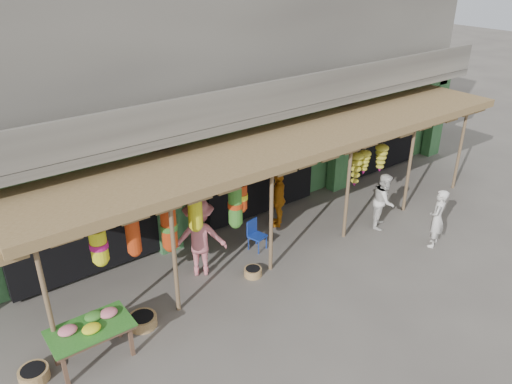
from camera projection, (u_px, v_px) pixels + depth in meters
ground at (311, 245)px, 12.96m from camera, size 80.00×80.00×0.00m
building at (206, 80)px, 14.96m from camera, size 16.40×6.80×7.00m
awning at (289, 145)px, 12.31m from camera, size 14.00×2.70×2.79m
flower_table at (91, 329)px, 9.07m from camera, size 1.49×0.87×0.89m
blue_chair at (255, 233)px, 12.63m from camera, size 0.47×0.47×0.80m
basket_left at (34, 374)px, 8.89m from camera, size 0.62×0.62×0.22m
basket_mid at (143, 321)px, 10.15m from camera, size 0.59×0.59×0.23m
basket_right at (253, 272)px, 11.71m from camera, size 0.52×0.52×0.19m
person_front at (437, 218)px, 12.62m from camera, size 0.68×0.58×1.57m
person_right at (384, 201)px, 13.52m from camera, size 0.96×0.90×1.56m
person_vendor at (279, 199)px, 13.57m from camera, size 0.96×0.92×1.61m
person_shopper at (199, 237)px, 11.45m from camera, size 1.44×1.27×1.94m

